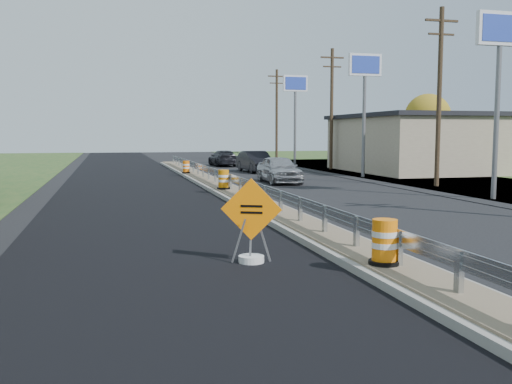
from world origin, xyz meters
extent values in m
plane|color=black|center=(0.00, 0.00, 0.00)|extent=(140.00, 140.00, 0.00)
cube|color=black|center=(-4.40, 10.00, 0.01)|extent=(7.20, 120.00, 0.01)
cube|color=gray|center=(0.00, 8.00, 0.09)|extent=(1.60, 55.00, 0.18)
cube|color=brown|center=(0.00, 8.00, 0.20)|extent=(1.25, 55.00, 0.05)
cube|color=silver|center=(0.00, -10.00, 0.58)|extent=(0.10, 0.15, 0.70)
cube|color=silver|center=(0.00, -8.00, 0.58)|extent=(0.10, 0.15, 0.70)
cube|color=silver|center=(0.00, -6.00, 0.58)|extent=(0.10, 0.15, 0.70)
cube|color=silver|center=(0.00, -4.00, 0.58)|extent=(0.10, 0.15, 0.70)
cube|color=silver|center=(0.00, -2.00, 0.58)|extent=(0.10, 0.15, 0.70)
cube|color=silver|center=(0.00, 0.00, 0.58)|extent=(0.10, 0.15, 0.70)
cube|color=silver|center=(0.00, 2.00, 0.58)|extent=(0.10, 0.15, 0.70)
cube|color=silver|center=(0.00, 4.00, 0.58)|extent=(0.10, 0.15, 0.70)
cube|color=silver|center=(0.00, 6.00, 0.58)|extent=(0.10, 0.15, 0.70)
cube|color=silver|center=(0.00, 8.00, 0.58)|extent=(0.10, 0.15, 0.70)
cube|color=silver|center=(0.00, 10.00, 0.58)|extent=(0.10, 0.15, 0.70)
cube|color=silver|center=(0.00, 12.00, 0.58)|extent=(0.10, 0.15, 0.70)
cube|color=silver|center=(0.00, 14.00, 0.58)|extent=(0.10, 0.15, 0.70)
cube|color=silver|center=(0.00, 16.00, 0.58)|extent=(0.10, 0.15, 0.70)
cube|color=silver|center=(0.00, 18.00, 0.58)|extent=(0.10, 0.15, 0.70)
cube|color=silver|center=(0.00, 20.00, 0.58)|extent=(0.10, 0.15, 0.70)
cube|color=silver|center=(0.00, 22.00, 0.58)|extent=(0.10, 0.15, 0.70)
cube|color=silver|center=(0.00, 24.00, 0.58)|extent=(0.10, 0.15, 0.70)
cube|color=silver|center=(0.00, 26.00, 0.58)|extent=(0.10, 0.15, 0.70)
cube|color=silver|center=(0.00, 28.00, 0.58)|extent=(0.10, 0.15, 0.70)
cube|color=silver|center=(0.00, 30.00, 0.58)|extent=(0.10, 0.15, 0.70)
cube|color=silver|center=(0.00, 32.00, 0.58)|extent=(0.10, 0.15, 0.70)
cube|color=silver|center=(0.00, 9.00, 0.78)|extent=(0.04, 46.00, 0.34)
cube|color=silver|center=(0.00, 9.00, 0.70)|extent=(0.06, 46.00, 0.03)
cube|color=silver|center=(0.00, 9.00, 0.86)|extent=(0.06, 46.00, 0.03)
cube|color=tan|center=(21.00, 20.00, 2.00)|extent=(18.00, 12.00, 4.00)
cube|color=black|center=(21.00, 20.00, 4.12)|extent=(18.50, 12.50, 0.30)
cube|color=black|center=(12.05, 20.00, 1.60)|extent=(0.08, 7.20, 2.20)
cylinder|color=slate|center=(10.50, 3.00, 3.40)|extent=(0.22, 0.22, 6.80)
cube|color=white|center=(10.50, 3.00, 7.20)|extent=(2.20, 0.25, 1.40)
cube|color=#263FB2|center=(10.50, 3.00, 7.20)|extent=(1.90, 0.30, 1.10)
cylinder|color=slate|center=(10.50, 16.00, 3.40)|extent=(0.22, 0.22, 6.80)
cube|color=white|center=(10.50, 16.00, 7.20)|extent=(2.20, 0.25, 1.40)
cube|color=#263FB2|center=(10.50, 16.00, 7.20)|extent=(1.90, 0.30, 1.10)
cylinder|color=slate|center=(10.50, 30.00, 3.40)|extent=(0.22, 0.22, 6.80)
cube|color=white|center=(10.50, 30.00, 7.20)|extent=(2.20, 0.25, 1.40)
cube|color=#263FB2|center=(10.50, 30.00, 7.20)|extent=(1.90, 0.30, 1.10)
cylinder|color=#473523|center=(11.50, 9.00, 4.70)|extent=(0.26, 0.26, 9.40)
cube|color=#473523|center=(11.50, 9.00, 8.70)|extent=(1.90, 0.12, 0.12)
cube|color=#473523|center=(11.50, 9.00, 8.00)|extent=(1.50, 0.10, 0.10)
cylinder|color=#473523|center=(11.50, 24.00, 4.70)|extent=(0.26, 0.26, 9.40)
cube|color=#473523|center=(11.50, 24.00, 8.70)|extent=(1.90, 0.12, 0.12)
cube|color=#473523|center=(11.50, 24.00, 8.00)|extent=(1.50, 0.10, 0.10)
cylinder|color=#473523|center=(11.50, 39.00, 4.70)|extent=(0.26, 0.26, 9.40)
cube|color=#473523|center=(11.50, 39.00, 8.70)|extent=(1.90, 0.12, 0.12)
cube|color=#473523|center=(11.50, 39.00, 8.00)|extent=(1.50, 0.10, 0.10)
cylinder|color=#473523|center=(26.00, 34.00, 1.54)|extent=(0.36, 0.36, 3.08)
sphere|color=#A18722|center=(26.00, 34.00, 4.55)|extent=(4.62, 4.62, 4.62)
cylinder|color=white|center=(-2.54, -6.10, 0.08)|extent=(0.56, 0.56, 0.16)
cube|color=slate|center=(-2.82, -6.10, 0.50)|extent=(0.32, 0.17, 0.98)
cube|color=slate|center=(-2.26, -6.10, 0.50)|extent=(0.32, 0.17, 0.98)
cube|color=slate|center=(-2.54, -6.05, 0.50)|extent=(0.14, 0.24, 1.00)
cube|color=orange|center=(-2.54, -6.10, 1.19)|extent=(1.25, 0.58, 1.36)
cube|color=black|center=(-2.54, -6.12, 1.26)|extent=(0.45, 0.21, 0.05)
cube|color=black|center=(-2.54, -6.12, 1.12)|extent=(0.45, 0.21, 0.05)
cylinder|color=black|center=(-0.25, -7.85, 0.27)|extent=(0.62, 0.62, 0.08)
cylinder|color=orange|center=(-0.25, -7.85, 0.70)|extent=(0.50, 0.50, 0.87)
cylinder|color=white|center=(-0.25, -7.85, 0.85)|extent=(0.51, 0.51, 0.11)
cylinder|color=white|center=(-0.25, -7.85, 0.62)|extent=(0.51, 0.51, 0.11)
cylinder|color=black|center=(-0.30, 8.18, 0.27)|extent=(0.62, 0.62, 0.08)
cylinder|color=orange|center=(-0.30, 8.18, 0.71)|extent=(0.50, 0.50, 0.87)
cylinder|color=white|center=(-0.30, 8.18, 0.85)|extent=(0.51, 0.51, 0.11)
cylinder|color=white|center=(-0.30, 8.18, 0.62)|extent=(0.51, 0.51, 0.11)
cylinder|color=black|center=(-0.55, 19.55, 0.27)|extent=(0.55, 0.55, 0.07)
cylinder|color=orange|center=(-0.55, 19.55, 0.65)|extent=(0.44, 0.44, 0.77)
cylinder|color=white|center=(-0.55, 19.55, 0.78)|extent=(0.45, 0.45, 0.10)
cylinder|color=white|center=(-0.55, 19.55, 0.58)|extent=(0.45, 0.45, 0.10)
cylinder|color=black|center=(7.63, 33.51, 0.04)|extent=(0.61, 0.61, 0.08)
cylinder|color=#E64809|center=(7.63, 33.51, 0.47)|extent=(0.49, 0.49, 0.85)
cylinder|color=white|center=(7.63, 33.51, 0.61)|extent=(0.50, 0.50, 0.11)
cylinder|color=white|center=(7.63, 33.51, 0.39)|extent=(0.50, 0.50, 0.11)
imported|color=#A6A6AB|center=(3.98, 13.28, 0.79)|extent=(1.92, 4.64, 1.57)
imported|color=black|center=(4.97, 22.49, 0.78)|extent=(2.04, 4.85, 1.56)
imported|color=black|center=(4.22, 31.00, 0.68)|extent=(2.03, 4.76, 1.37)
camera|label=1|loc=(-5.54, -18.03, 2.83)|focal=40.00mm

